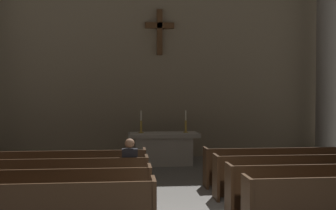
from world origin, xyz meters
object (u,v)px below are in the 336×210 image
(pew_left_row_4, at_px, (65,170))
(pew_right_row_3, at_px, (300,175))
(candlestick_left, at_px, (141,126))
(pew_right_row_2, at_px, (325,187))
(column_right_fourth, at_px, (327,55))
(altar, at_px, (164,148))
(pew_left_row_2, at_px, (46,194))
(lone_worshipper, at_px, (130,168))
(candlestick_right, at_px, (186,125))
(pew_right_row_4, at_px, (280,166))
(pew_left_row_3, at_px, (57,180))

(pew_left_row_4, bearing_deg, pew_right_row_3, -12.49)
(pew_left_row_4, distance_m, candlestick_left, 3.77)
(pew_right_row_2, xyz_separation_m, column_right_fourth, (3.12, 6.19, 3.09))
(candlestick_left, bearing_deg, pew_right_row_3, -52.98)
(pew_left_row_4, bearing_deg, altar, 51.24)
(pew_right_row_3, bearing_deg, pew_left_row_2, -167.51)
(pew_left_row_4, bearing_deg, lone_worshipper, -36.51)
(pew_left_row_4, height_order, candlestick_right, candlestick_right)
(column_right_fourth, bearing_deg, candlestick_left, -173.44)
(pew_right_row_2, xyz_separation_m, lone_worshipper, (-3.64, 1.17, 0.22))
(pew_right_row_4, relative_size, candlestick_right, 5.35)
(pew_right_row_2, bearing_deg, candlestick_right, 108.83)
(altar, bearing_deg, candlestick_right, 0.00)
(candlestick_left, bearing_deg, lone_worshipper, -95.08)
(pew_left_row_2, bearing_deg, altar, 64.86)
(column_right_fourth, height_order, candlestick_left, column_right_fourth)
(pew_left_row_2, height_order, candlestick_right, candlestick_right)
(pew_left_row_3, distance_m, pew_right_row_3, 5.12)
(pew_right_row_3, xyz_separation_m, candlestick_right, (-1.86, 4.32, 0.76))
(candlestick_left, bearing_deg, pew_left_row_2, -108.83)
(pew_right_row_3, bearing_deg, candlestick_left, 127.02)
(altar, bearing_deg, pew_left_row_4, -128.76)
(pew_left_row_3, xyz_separation_m, pew_right_row_4, (5.12, 1.13, 0.00))
(candlestick_left, relative_size, candlestick_right, 1.00)
(pew_left_row_3, xyz_separation_m, altar, (2.56, 4.32, 0.06))
(pew_left_row_3, relative_size, altar, 1.69)
(pew_right_row_4, bearing_deg, pew_left_row_2, -156.11)
(altar, bearing_deg, pew_right_row_3, -59.36)
(column_right_fourth, height_order, altar, column_right_fourth)
(pew_right_row_3, relative_size, pew_right_row_4, 1.00)
(pew_left_row_3, bearing_deg, altar, 59.36)
(pew_left_row_2, bearing_deg, pew_left_row_3, 90.00)
(pew_left_row_3, relative_size, candlestick_right, 5.35)
(pew_left_row_4, xyz_separation_m, candlestick_left, (1.86, 3.19, 0.76))
(pew_left_row_3, xyz_separation_m, pew_right_row_3, (5.12, 0.00, 0.00))
(candlestick_right, bearing_deg, column_right_fourth, 8.37)
(lone_worshipper, bearing_deg, pew_right_row_4, 16.75)
(column_right_fourth, distance_m, lone_worshipper, 8.90)
(pew_right_row_3, xyz_separation_m, column_right_fourth, (3.12, 5.06, 3.09))
(pew_right_row_2, height_order, candlestick_right, candlestick_right)
(column_right_fourth, bearing_deg, altar, -172.65)
(pew_left_row_3, bearing_deg, pew_right_row_4, 12.49)
(column_right_fourth, bearing_deg, pew_left_row_3, -148.47)
(pew_left_row_3, distance_m, pew_right_row_4, 5.25)
(pew_left_row_4, bearing_deg, pew_left_row_2, -90.00)
(pew_left_row_2, height_order, candlestick_left, candlestick_left)
(pew_right_row_4, bearing_deg, pew_right_row_3, -90.00)
(pew_right_row_4, distance_m, candlestick_left, 4.62)
(pew_left_row_2, bearing_deg, pew_left_row_4, 90.00)
(pew_left_row_4, relative_size, altar, 1.69)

